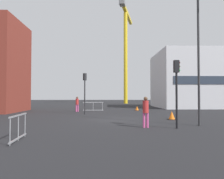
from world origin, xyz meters
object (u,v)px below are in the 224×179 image
at_px(streetlamp_tall, 202,42).
at_px(traffic_light_median, 177,82).
at_px(traffic_cone_by_barrier, 137,108).
at_px(pedestrian_waiting, 146,109).
at_px(construction_crane, 126,42).
at_px(pedestrian_walking, 77,103).
at_px(traffic_light_far, 85,87).
at_px(traffic_cone_orange, 172,116).

relative_size(streetlamp_tall, traffic_light_median, 2.29).
bearing_deg(traffic_cone_by_barrier, pedestrian_waiting, -96.20).
xyz_separation_m(construction_crane, pedestrian_waiting, (-2.43, -39.32, -13.88)).
distance_m(pedestrian_walking, pedestrian_waiting, 13.90).
relative_size(traffic_light_far, traffic_cone_orange, 6.28).
relative_size(traffic_light_median, pedestrian_waiting, 2.15).
bearing_deg(traffic_cone_by_barrier, streetlamp_tall, -81.58).
xyz_separation_m(streetlamp_tall, pedestrian_waiting, (-3.67, -0.59, -4.14)).
distance_m(construction_crane, traffic_light_median, 41.59).
bearing_deg(traffic_cone_orange, traffic_cone_by_barrier, 96.75).
xyz_separation_m(construction_crane, streetlamp_tall, (1.24, -38.73, -9.75)).
height_order(pedestrian_walking, pedestrian_waiting, pedestrian_waiting).
bearing_deg(streetlamp_tall, pedestrian_waiting, -170.81).
relative_size(traffic_light_median, traffic_cone_by_barrier, 6.68).
bearing_deg(construction_crane, pedestrian_walking, -106.94).
height_order(construction_crane, pedestrian_waiting, construction_crane).
distance_m(construction_crane, traffic_cone_orange, 38.03).
bearing_deg(traffic_cone_orange, traffic_light_far, 146.52).
height_order(streetlamp_tall, pedestrian_walking, streetlamp_tall).
height_order(pedestrian_waiting, traffic_cone_orange, pedestrian_waiting).
bearing_deg(traffic_light_far, pedestrian_waiting, -63.82).
relative_size(streetlamp_tall, pedestrian_waiting, 4.93).
relative_size(traffic_light_far, pedestrian_walking, 2.34).
bearing_deg(traffic_cone_by_barrier, traffic_cone_orange, -83.25).
bearing_deg(construction_crane, traffic_cone_orange, -89.36).
bearing_deg(traffic_cone_by_barrier, construction_crane, 88.04).
xyz_separation_m(pedestrian_waiting, traffic_cone_orange, (2.83, 4.22, -0.75)).
height_order(traffic_cone_by_barrier, traffic_cone_orange, traffic_cone_orange).
relative_size(construction_crane, traffic_cone_by_barrier, 39.43).
bearing_deg(traffic_light_far, traffic_cone_orange, -33.48).
distance_m(streetlamp_tall, traffic_cone_orange, 6.14).
relative_size(pedestrian_waiting, traffic_cone_orange, 2.77).
xyz_separation_m(construction_crane, traffic_cone_orange, (0.39, -35.10, -14.64)).
distance_m(pedestrian_waiting, traffic_cone_by_barrier, 14.76).
bearing_deg(construction_crane, traffic_cone_by_barrier, -91.96).
bearing_deg(pedestrian_walking, traffic_cone_orange, -44.90).
bearing_deg(traffic_cone_by_barrier, traffic_light_median, -89.55).
xyz_separation_m(construction_crane, traffic_light_median, (-0.72, -39.72, -12.32)).
height_order(traffic_light_median, pedestrian_walking, traffic_light_median).
bearing_deg(streetlamp_tall, traffic_cone_orange, 103.15).
xyz_separation_m(traffic_light_far, traffic_light_median, (6.14, -9.42, -0.13)).
xyz_separation_m(traffic_light_median, traffic_cone_by_barrier, (-0.12, 15.05, -2.35)).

